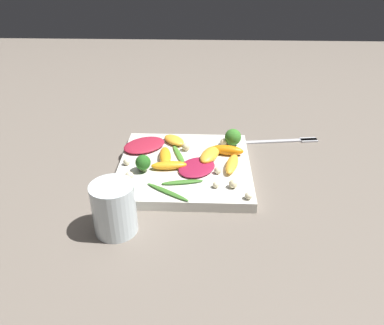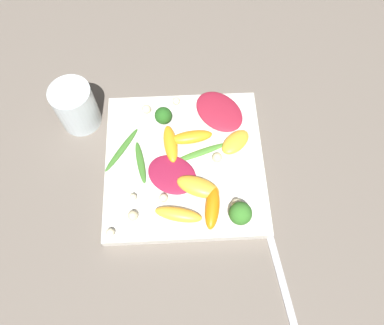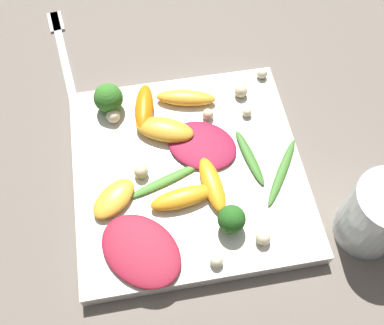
# 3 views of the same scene
# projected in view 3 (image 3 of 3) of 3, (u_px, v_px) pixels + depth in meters

# --- Properties ---
(ground_plane) EXTENTS (2.40, 2.40, 0.00)m
(ground_plane) POSITION_uv_depth(u_px,v_px,m) (188.00, 176.00, 0.54)
(ground_plane) COLOR #6B6056
(plate) EXTENTS (0.27, 0.27, 0.02)m
(plate) POSITION_uv_depth(u_px,v_px,m) (188.00, 172.00, 0.53)
(plate) COLOR silver
(plate) RESTS_ON ground_plane
(drinking_glass) EXTENTS (0.07, 0.07, 0.09)m
(drinking_glass) POSITION_uv_depth(u_px,v_px,m) (377.00, 215.00, 0.47)
(drinking_glass) COLOR silver
(drinking_glass) RESTS_ON ground_plane
(fork) EXTENTS (0.04, 0.18, 0.01)m
(fork) POSITION_uv_depth(u_px,v_px,m) (61.00, 45.00, 0.64)
(fork) COLOR #B2B2B7
(fork) RESTS_ON ground_plane
(radicchio_leaf_0) EXTENTS (0.11, 0.10, 0.01)m
(radicchio_leaf_0) POSITION_uv_depth(u_px,v_px,m) (202.00, 145.00, 0.54)
(radicchio_leaf_0) COLOR maroon
(radicchio_leaf_0) RESTS_ON plate
(radicchio_leaf_1) EXTENTS (0.11, 0.12, 0.01)m
(radicchio_leaf_1) POSITION_uv_depth(u_px,v_px,m) (141.00, 250.00, 0.47)
(radicchio_leaf_1) COLOR maroon
(radicchio_leaf_1) RESTS_ON plate
(orange_segment_0) EXTENTS (0.08, 0.03, 0.02)m
(orange_segment_0) POSITION_uv_depth(u_px,v_px,m) (182.00, 198.00, 0.50)
(orange_segment_0) COLOR orange
(orange_segment_0) RESTS_ON plate
(orange_segment_1) EXTENTS (0.08, 0.06, 0.02)m
(orange_segment_1) POSITION_uv_depth(u_px,v_px,m) (165.00, 130.00, 0.54)
(orange_segment_1) COLOR #FCAD33
(orange_segment_1) RESTS_ON plate
(orange_segment_2) EXTENTS (0.06, 0.06, 0.01)m
(orange_segment_2) POSITION_uv_depth(u_px,v_px,m) (114.00, 198.00, 0.50)
(orange_segment_2) COLOR #FCAD33
(orange_segment_2) RESTS_ON plate
(orange_segment_3) EXTENTS (0.03, 0.07, 0.02)m
(orange_segment_3) POSITION_uv_depth(u_px,v_px,m) (144.00, 108.00, 0.55)
(orange_segment_3) COLOR orange
(orange_segment_3) RESTS_ON plate
(orange_segment_4) EXTENTS (0.03, 0.07, 0.02)m
(orange_segment_4) POSITION_uv_depth(u_px,v_px,m) (212.00, 184.00, 0.51)
(orange_segment_4) COLOR orange
(orange_segment_4) RESTS_ON plate
(orange_segment_5) EXTENTS (0.08, 0.04, 0.02)m
(orange_segment_5) POSITION_uv_depth(u_px,v_px,m) (186.00, 98.00, 0.57)
(orange_segment_5) COLOR #FCAD33
(orange_segment_5) RESTS_ON plate
(broccoli_floret_0) EXTENTS (0.04, 0.04, 0.04)m
(broccoli_floret_0) POSITION_uv_depth(u_px,v_px,m) (108.00, 98.00, 0.55)
(broccoli_floret_0) COLOR #84AD5B
(broccoli_floret_0) RESTS_ON plate
(broccoli_floret_1) EXTENTS (0.03, 0.03, 0.03)m
(broccoli_floret_1) POSITION_uv_depth(u_px,v_px,m) (231.00, 219.00, 0.47)
(broccoli_floret_1) COLOR #84AD5B
(broccoli_floret_1) RESTS_ON plate
(arugula_sprig_0) EXTENTS (0.03, 0.08, 0.01)m
(arugula_sprig_0) POSITION_uv_depth(u_px,v_px,m) (249.00, 156.00, 0.53)
(arugula_sprig_0) COLOR #3D7528
(arugula_sprig_0) RESTS_ON plate
(arugula_sprig_1) EXTENTS (0.06, 0.09, 0.01)m
(arugula_sprig_1) POSITION_uv_depth(u_px,v_px,m) (282.00, 172.00, 0.52)
(arugula_sprig_1) COLOR #3D7528
(arugula_sprig_1) RESTS_ON plate
(arugula_sprig_2) EXTENTS (0.09, 0.04, 0.01)m
(arugula_sprig_2) POSITION_uv_depth(u_px,v_px,m) (166.00, 180.00, 0.51)
(arugula_sprig_2) COLOR #47842D
(arugula_sprig_2) RESTS_ON plate
(macadamia_nut_0) EXTENTS (0.01, 0.01, 0.01)m
(macadamia_nut_0) POSITION_uv_depth(u_px,v_px,m) (208.00, 114.00, 0.55)
(macadamia_nut_0) COLOR beige
(macadamia_nut_0) RESTS_ON plate
(macadamia_nut_1) EXTENTS (0.01, 0.01, 0.01)m
(macadamia_nut_1) POSITION_uv_depth(u_px,v_px,m) (216.00, 260.00, 0.46)
(macadamia_nut_1) COLOR beige
(macadamia_nut_1) RESTS_ON plate
(macadamia_nut_2) EXTENTS (0.01, 0.01, 0.01)m
(macadamia_nut_2) POSITION_uv_depth(u_px,v_px,m) (262.00, 74.00, 0.59)
(macadamia_nut_2) COLOR beige
(macadamia_nut_2) RESTS_ON plate
(macadamia_nut_3) EXTENTS (0.02, 0.02, 0.02)m
(macadamia_nut_3) POSITION_uv_depth(u_px,v_px,m) (241.00, 91.00, 0.57)
(macadamia_nut_3) COLOR beige
(macadamia_nut_3) RESTS_ON plate
(macadamia_nut_4) EXTENTS (0.02, 0.02, 0.02)m
(macadamia_nut_4) POSITION_uv_depth(u_px,v_px,m) (263.00, 238.00, 0.47)
(macadamia_nut_4) COLOR beige
(macadamia_nut_4) RESTS_ON plate
(macadamia_nut_5) EXTENTS (0.02, 0.02, 0.02)m
(macadamia_nut_5) POSITION_uv_depth(u_px,v_px,m) (113.00, 116.00, 0.55)
(macadamia_nut_5) COLOR beige
(macadamia_nut_5) RESTS_ON plate
(macadamia_nut_6) EXTENTS (0.01, 0.01, 0.01)m
(macadamia_nut_6) POSITION_uv_depth(u_px,v_px,m) (247.00, 112.00, 0.56)
(macadamia_nut_6) COLOR beige
(macadamia_nut_6) RESTS_ON plate
(macadamia_nut_7) EXTENTS (0.02, 0.02, 0.02)m
(macadamia_nut_7) POSITION_uv_depth(u_px,v_px,m) (141.00, 169.00, 0.51)
(macadamia_nut_7) COLOR beige
(macadamia_nut_7) RESTS_ON plate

